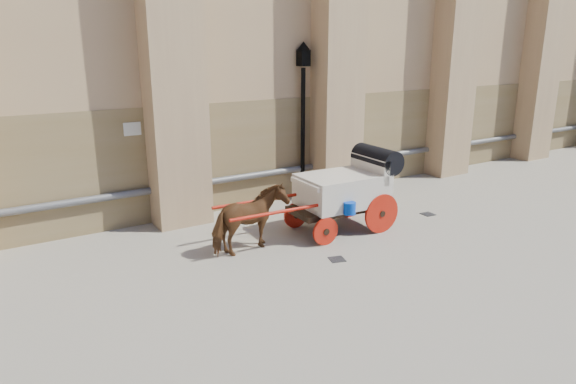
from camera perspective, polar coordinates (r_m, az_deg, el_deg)
ground at (r=11.13m, az=-0.03°, el=-7.70°), size 90.00×90.00×0.00m
horse at (r=11.40m, az=-4.28°, el=-3.15°), size 1.86×1.08×1.48m
carriage at (r=12.81m, az=6.63°, el=0.55°), size 4.64×1.66×2.01m
street_lamp at (r=15.10m, az=1.67°, el=8.30°), size 0.43×0.43×4.57m
drain_grate_near at (r=11.26m, az=5.47°, el=-7.45°), size 0.40×0.40×0.01m
drain_grate_far at (r=14.59m, az=15.28°, el=-2.39°), size 0.34×0.34×0.01m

